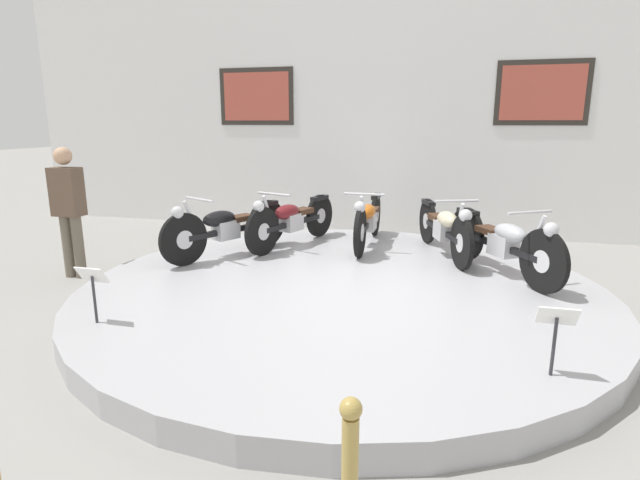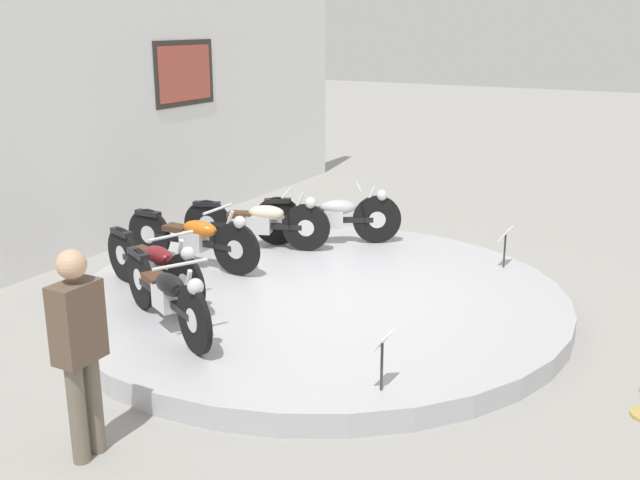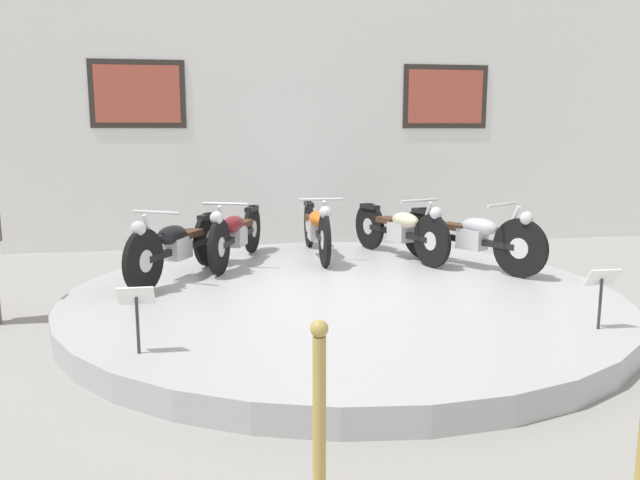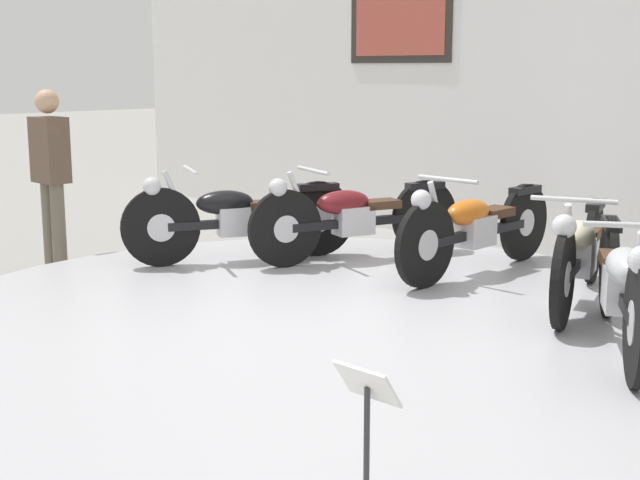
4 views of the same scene
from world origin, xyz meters
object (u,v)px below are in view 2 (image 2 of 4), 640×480
Objects in this scene: motorcycle_black at (167,293)px; motorcycle_maroon at (154,264)px; info_placard_front_centre at (505,239)px; info_placard_front_left at (382,349)px; visitor_standing at (79,344)px; motorcycle_orange at (194,237)px; motorcycle_cream at (259,221)px; motorcycle_silver at (331,216)px.

motorcycle_black is 0.95× the size of motorcycle_maroon.
info_placard_front_centre is at bearing -33.79° from motorcycle_black.
info_placard_front_left is 0.31× the size of visitor_standing.
info_placard_front_centre is at bearing -47.08° from motorcycle_maroon.
motorcycle_orange is (1.70, 1.00, -0.00)m from motorcycle_black.
motorcycle_orange is 1.06× the size of motorcycle_cream.
motorcycle_cream is 4.22m from info_placard_front_left.
motorcycle_orange is 1.16× the size of motorcycle_silver.
motorcycle_silver is at bearing 93.12° from info_placard_front_centre.
motorcycle_maroon is 2.08m from motorcycle_cream.
motorcycle_maroon is 0.95× the size of motorcycle_orange.
info_placard_front_left is 3.66m from info_placard_front_centre.
info_placard_front_centre is 5.56m from visitor_standing.
motorcycle_maroon reaches higher than info_placard_front_left.
info_placard_front_left is (-0.79, -3.09, -0.02)m from motorcycle_maroon.
motorcycle_black is at bearing -165.17° from motorcycle_cream.
motorcycle_cream is (2.08, 0.00, -0.00)m from motorcycle_maroon.
motorcycle_maroon is 1.08m from motorcycle_orange.
motorcycle_maroon is at bearing 132.92° from info_placard_front_centre.
visitor_standing is at bearing -149.56° from motorcycle_maroon.
motorcycle_cream is at bearing -14.78° from motorcycle_orange.
motorcycle_black is 0.95× the size of motorcycle_cream.
visitor_standing reaches higher than motorcycle_orange.
info_placard_front_left is at bearing -132.93° from motorcycle_cream.
motorcycle_maroon is at bearing 47.78° from motorcycle_black.
visitor_standing reaches higher than motorcycle_cream.
info_placard_front_left is (-0.13, -2.36, -0.02)m from motorcycle_black.
motorcycle_cream is 1.16× the size of visitor_standing.
motorcycle_black reaches higher than info_placard_front_left.
motorcycle_orange is at bearing 118.57° from info_placard_front_centre.
motorcycle_silver reaches higher than motorcycle_black.
motorcycle_silver reaches higher than info_placard_front_left.
info_placard_front_left is (-3.53, -2.36, -0.03)m from motorcycle_silver.
motorcycle_black is at bearing -179.96° from motorcycle_silver.
motorcycle_maroon reaches higher than info_placard_front_centre.
motorcycle_cream is at bearing 132.40° from motorcycle_silver.
motorcycle_black is at bearing -132.22° from motorcycle_maroon.
motorcycle_silver is at bearing 33.80° from info_placard_front_left.
motorcycle_orange is 1.97m from motorcycle_silver.
motorcycle_maroon is 1.10× the size of motorcycle_silver.
motorcycle_silver is 3.38× the size of info_placard_front_left.
motorcycle_cream is at bearing 47.07° from info_placard_front_left.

